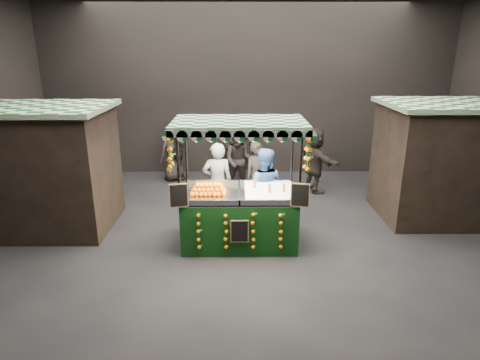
{
  "coord_description": "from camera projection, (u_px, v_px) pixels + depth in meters",
  "views": [
    {
      "loc": [
        -0.29,
        -7.17,
        3.71
      ],
      "look_at": [
        -0.23,
        0.57,
        1.17
      ],
      "focal_mm": 30.44,
      "sensor_mm": 36.0,
      "label": 1
    }
  ],
  "objects": [
    {
      "name": "shopper_1",
      "position": [
        239.0,
        161.0,
        10.72
      ],
      "size": [
        0.87,
        0.69,
        1.71
      ],
      "rotation": [
        0.0,
        0.0,
        -0.05
      ],
      "color": "black",
      "rests_on": "ground"
    },
    {
      "name": "shopper_3",
      "position": [
        245.0,
        152.0,
        11.44
      ],
      "size": [
        1.36,
        1.2,
        1.82
      ],
      "rotation": [
        0.0,
        0.0,
        0.56
      ],
      "color": "black",
      "rests_on": "ground"
    },
    {
      "name": "neighbour_stall_left",
      "position": [
        41.0,
        168.0,
        8.49
      ],
      "size": [
        3.0,
        2.2,
        2.6
      ],
      "color": "black",
      "rests_on": "ground"
    },
    {
      "name": "shopper_2",
      "position": [
        177.0,
        152.0,
        11.65
      ],
      "size": [
        1.01,
        1.01,
        1.71
      ],
      "rotation": [
        0.0,
        0.0,
        2.36
      ],
      "color": "black",
      "rests_on": "ground"
    },
    {
      "name": "neighbour_stall_right",
      "position": [
        448.0,
        161.0,
        9.02
      ],
      "size": [
        3.0,
        2.2,
        2.6
      ],
      "color": "black",
      "rests_on": "ground"
    },
    {
      "name": "vendor_blue",
      "position": [
        263.0,
        189.0,
        8.56
      ],
      "size": [
        0.95,
        0.79,
        1.75
      ],
      "rotation": [
        0.0,
        0.0,
        2.97
      ],
      "color": "#2A4C87",
      "rests_on": "ground"
    },
    {
      "name": "vendor_grey",
      "position": [
        217.0,
        183.0,
        8.86
      ],
      "size": [
        0.69,
        0.49,
        1.79
      ],
      "rotation": [
        0.0,
        0.0,
        3.24
      ],
      "color": "slate",
      "rests_on": "ground"
    },
    {
      "name": "shopper_0",
      "position": [
        257.0,
        177.0,
        9.46
      ],
      "size": [
        0.72,
        0.63,
        1.66
      ],
      "rotation": [
        0.0,
        0.0,
        0.47
      ],
      "color": "#282420",
      "rests_on": "ground"
    },
    {
      "name": "shopper_5",
      "position": [
        315.0,
        160.0,
        10.75
      ],
      "size": [
        1.09,
        1.67,
        1.72
      ],
      "rotation": [
        0.0,
        0.0,
        1.97
      ],
      "color": "black",
      "rests_on": "ground"
    },
    {
      "name": "shopper_4",
      "position": [
        173.0,
        153.0,
        11.7
      ],
      "size": [
        0.94,
        0.92,
        1.63
      ],
      "rotation": [
        0.0,
        0.0,
        3.89
      ],
      "color": "#292222",
      "rests_on": "ground"
    },
    {
      "name": "shopper_6",
      "position": [
        228.0,
        152.0,
        11.9
      ],
      "size": [
        0.59,
        0.68,
        1.58
      ],
      "rotation": [
        0.0,
        0.0,
        -1.13
      ],
      "color": "black",
      "rests_on": "ground"
    },
    {
      "name": "juice_stall",
      "position": [
        240.0,
        208.0,
        7.84
      ],
      "size": [
        2.53,
        1.49,
        2.45
      ],
      "color": "#0B330D",
      "rests_on": "ground"
    },
    {
      "name": "ground",
      "position": [
        252.0,
        246.0,
        7.98
      ],
      "size": [
        12.0,
        12.0,
        0.0
      ],
      "primitive_type": "plane",
      "color": "black",
      "rests_on": "ground"
    },
    {
      "name": "market_hall",
      "position": [
        254.0,
        67.0,
        6.92
      ],
      "size": [
        12.1,
        10.1,
        5.05
      ],
      "color": "black",
      "rests_on": "ground"
    }
  ]
}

